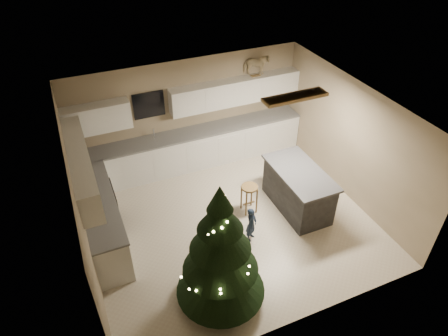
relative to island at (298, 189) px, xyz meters
The scene contains 8 objects.
ground_plane 1.57m from the island, behind, with size 5.50×5.50×0.00m, color beige.
room_shell 1.94m from the island, behind, with size 5.52×5.02×2.61m.
cabinetry 3.00m from the island, 143.49° to the left, with size 5.50×3.20×2.00m.
island is the anchor object (origin of this frame).
bar_stool 1.04m from the island, 163.44° to the left, with size 0.34×0.34×0.66m.
christmas_tree 2.85m from the island, 148.31° to the right, with size 1.53×1.48×2.45m.
toddler 1.39m from the island, 160.81° to the right, with size 0.28×0.18×0.76m, color #1B293E.
rocking_horse 3.04m from the island, 86.22° to the left, with size 0.64×0.47×0.52m.
Camera 1 is at (-2.49, -5.44, 5.84)m, focal length 32.00 mm.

